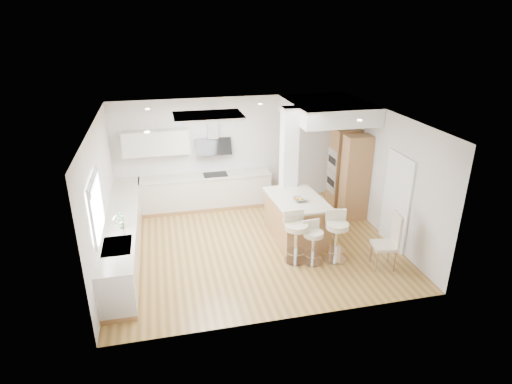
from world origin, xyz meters
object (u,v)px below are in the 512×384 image
object	(u,v)px
bar_stool_b	(313,240)
bar_stool_c	(336,234)
peninsula	(296,218)
bar_stool_a	(296,235)
dining_chair	(390,239)

from	to	relation	value
bar_stool_b	bar_stool_c	distance (m)	0.51
peninsula	bar_stool_c	bearing A→B (deg)	-67.67
bar_stool_c	bar_stool_b	bearing A→B (deg)	-169.00
bar_stool_a	bar_stool_c	xyz separation A→B (m)	(0.82, -0.13, -0.01)
peninsula	dining_chair	distance (m)	2.10
dining_chair	bar_stool_a	bearing A→B (deg)	170.70
bar_stool_a	bar_stool_c	size ratio (longest dim) A/B	1.01
bar_stool_a	dining_chair	world-z (taller)	dining_chair
dining_chair	peninsula	bearing A→B (deg)	142.89
peninsula	bar_stool_a	distance (m)	0.99
bar_stool_b	bar_stool_c	size ratio (longest dim) A/B	0.85
bar_stool_a	bar_stool_b	distance (m)	0.36
peninsula	dining_chair	size ratio (longest dim) A/B	1.44
bar_stool_a	bar_stool_b	xyz separation A→B (m)	(0.31, -0.14, -0.10)
bar_stool_c	dining_chair	world-z (taller)	dining_chair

